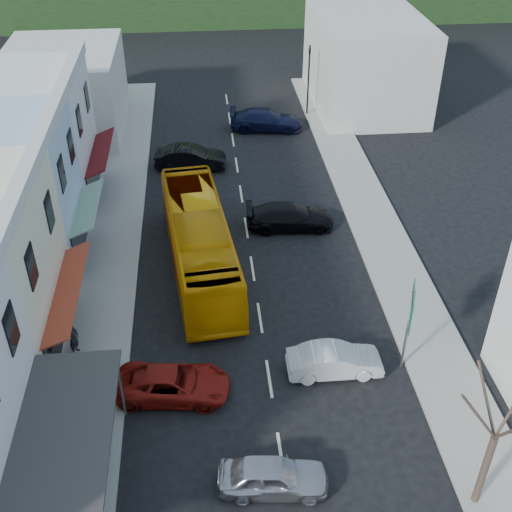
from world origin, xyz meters
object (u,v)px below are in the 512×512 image
Objects in this scene: street_tree at (495,438)px; traffic_signal at (308,81)px; car_red at (173,383)px; bus at (199,244)px; car_white at (335,360)px; direction_sign at (407,330)px; pedestrian_left at (74,338)px; car_silver at (273,476)px.

traffic_signal is (-0.37, 34.66, -0.71)m from street_tree.
car_red is 0.84× the size of traffic_signal.
car_white is at bearing -62.02° from bus.
direction_sign reaches higher than car_white.
street_tree is 1.26× the size of traffic_signal.
street_tree reaches higher than direction_sign.
car_red is 5.15m from pedestrian_left.
street_tree is (0.70, -6.74, 1.33)m from direction_sign.
car_white is at bearing -160.44° from direction_sign.
car_silver is 1.00× the size of car_white.
street_tree reaches higher than bus.
bus is at bearing 14.89° from car_silver.
car_white is 28.25m from traffic_signal.
pedestrian_left reaches higher than car_white.
car_silver is 0.96× the size of car_red.
car_silver is 10.94m from pedestrian_left.
direction_sign is (14.16, -2.07, 1.11)m from pedestrian_left.
street_tree is (3.69, -6.68, 2.74)m from car_white.
pedestrian_left is (-11.16, 2.13, 0.30)m from car_white.
traffic_signal is at bearing 107.81° from direction_sign.
car_white is 1.04× the size of direction_sign.
car_red is (-6.84, -0.65, 0.00)m from car_white.
street_tree is at bearing -64.30° from bus.
street_tree is at bearing -107.67° from pedestrian_left.
direction_sign is 27.93m from traffic_signal.
direction_sign reaches higher than pedestrian_left.
car_silver is 2.59× the size of pedestrian_left.
car_white is (5.52, -8.15, -0.85)m from bus.
traffic_signal reaches higher than car_red.
direction_sign is 0.61× the size of street_tree.
direction_sign is at bearing 94.95° from traffic_signal.
pedestrian_left is 0.40× the size of direction_sign.
car_red is at bearing 150.18° from street_tree.
direction_sign is at bearing -85.31° from pedestrian_left.
bus is 8.27m from pedestrian_left.
pedestrian_left is at bearing -139.29° from bus.
traffic_signal reaches higher than bus.
car_white is 3.31m from direction_sign.
traffic_signal is (14.48, 25.85, 1.74)m from pedestrian_left.
direction_sign is (2.99, 0.06, 1.41)m from car_white.
pedestrian_left is 29.68m from traffic_signal.
car_red is at bearing -157.40° from direction_sign.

